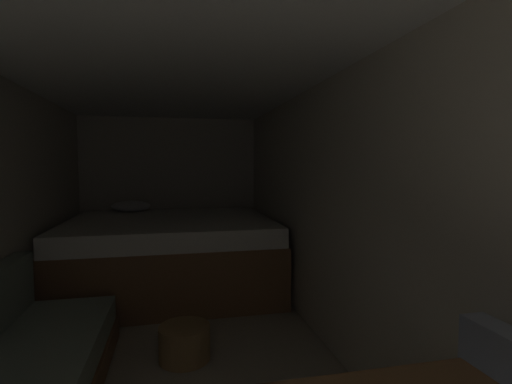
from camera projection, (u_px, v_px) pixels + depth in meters
name	position (u px, v px, depth m)	size (l,w,h in m)	color
ground_plane	(171.00, 375.00, 2.46)	(7.53, 7.53, 0.00)	#A39984
wall_back	(171.00, 192.00, 5.10)	(2.39, 0.05, 2.00)	beige
wall_right	(340.00, 217.00, 2.64)	(0.05, 5.53, 2.00)	beige
ceiling_slab	(166.00, 58.00, 2.31)	(2.39, 5.53, 0.05)	white
bed	(171.00, 254.00, 4.16)	(2.17, 1.88, 0.92)	brown
wicker_basket	(185.00, 343.00, 2.65)	(0.36, 0.36, 0.24)	olive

